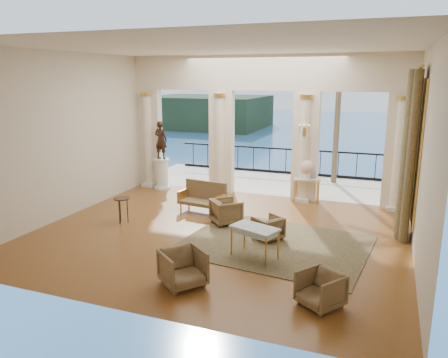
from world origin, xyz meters
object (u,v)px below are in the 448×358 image
at_px(armchair_b, 320,288).
at_px(settee, 203,197).
at_px(console_table, 307,183).
at_px(armchair_a, 183,266).
at_px(pedestal, 162,174).
at_px(statue, 161,140).
at_px(armchair_c, 268,227).
at_px(side_table, 122,201).
at_px(armchair_d, 226,210).
at_px(game_table, 255,230).

height_order(armchair_b, settee, settee).
bearing_deg(console_table, armchair_b, -91.63).
xyz_separation_m(armchair_a, settee, (-1.46, 4.33, 0.06)).
xyz_separation_m(pedestal, statue, (0.00, -0.00, 1.20)).
height_order(armchair_a, armchair_b, armchair_a).
relative_size(armchair_b, armchair_c, 1.08).
bearing_deg(armchair_a, statue, 71.05).
relative_size(armchair_a, armchair_b, 1.14).
distance_m(statue, console_table, 5.15).
bearing_deg(side_table, pedestal, 102.17).
bearing_deg(side_table, armchair_d, 19.47).
xyz_separation_m(armchair_b, armchair_c, (-1.67, 2.74, -0.03)).
bearing_deg(console_table, side_table, -153.37).
distance_m(armchair_d, game_table, 2.33).
distance_m(armchair_c, pedestal, 5.85).
bearing_deg(armchair_b, game_table, 170.96).
xyz_separation_m(settee, game_table, (2.34, -2.60, 0.18)).
bearing_deg(armchair_c, armchair_a, 18.73).
relative_size(armchair_d, settee, 0.52).
bearing_deg(armchair_a, armchair_c, 22.85).
bearing_deg(statue, armchair_c, 150.78).
bearing_deg(armchair_b, armchair_d, 165.67).
height_order(armchair_c, statue, statue).
distance_m(console_table, side_table, 5.62).
bearing_deg(side_table, armchair_b, -24.17).
relative_size(armchair_c, statue, 0.48).
bearing_deg(armchair_c, armchair_d, -82.95).
distance_m(armchair_d, console_table, 3.20).
distance_m(settee, pedestal, 3.13).
distance_m(armchair_c, console_table, 3.49).
height_order(armchair_d, pedestal, pedestal).
distance_m(armchair_b, side_table, 6.18).
height_order(armchair_c, console_table, console_table).
height_order(settee, game_table, settee).
xyz_separation_m(armchair_d, settee, (-0.98, 0.73, 0.08)).
xyz_separation_m(armchair_b, side_table, (-5.64, 2.53, 0.25)).
xyz_separation_m(game_table, statue, (-4.76, 4.57, 1.09)).
relative_size(pedestal, side_table, 1.54).
relative_size(armchair_c, side_table, 0.91).
bearing_deg(armchair_c, game_table, 36.12).
bearing_deg(armchair_d, side_table, 65.96).
height_order(armchair_a, console_table, armchair_a).
distance_m(armchair_b, game_table, 2.30).
bearing_deg(armchair_d, console_table, -74.20).
relative_size(armchair_a, statue, 0.59).
bearing_deg(settee, armchair_b, -39.22).
height_order(armchair_b, game_table, game_table).
relative_size(console_table, side_table, 1.24).
bearing_deg(console_table, game_table, -107.55).
distance_m(pedestal, console_table, 5.04).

